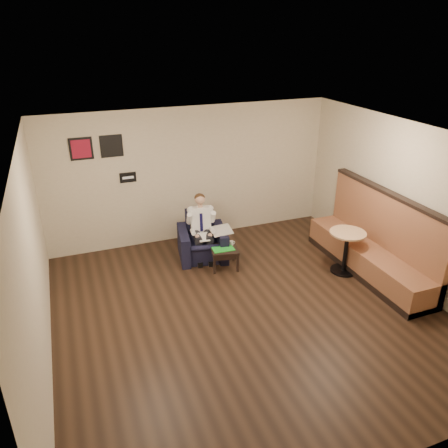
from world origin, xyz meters
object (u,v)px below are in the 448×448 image
object	(u,v)px
seated_man	(203,232)
cafe_table	(345,252)
smartphone	(225,244)
banquette	(372,235)
side_table	(224,257)
armchair	(202,237)
coffee_mug	(232,243)
green_folder	(223,248)

from	to	relation	value
seated_man	cafe_table	xyz separation A→B (m)	(2.32, -1.37, -0.19)
smartphone	cafe_table	xyz separation A→B (m)	(1.97, -1.08, 0.00)
banquette	cafe_table	world-z (taller)	banquette
side_table	banquette	size ratio (longest dim) A/B	0.17
armchair	side_table	bearing A→B (deg)	-53.84
armchair	coffee_mug	distance (m)	0.63
armchair	side_table	size ratio (longest dim) A/B	1.85
armchair	banquette	bearing A→B (deg)	-21.21
green_folder	cafe_table	xyz separation A→B (m)	(2.07, -0.94, -0.00)
green_folder	armchair	bearing A→B (deg)	112.96
coffee_mug	cafe_table	bearing A→B (deg)	-28.90
green_folder	smartphone	distance (m)	0.18
seated_man	banquette	bearing A→B (deg)	-19.24
smartphone	banquette	world-z (taller)	banquette
side_table	cafe_table	world-z (taller)	cafe_table
cafe_table	armchair	bearing A→B (deg)	147.19
armchair	coffee_mug	world-z (taller)	armchair
smartphone	green_folder	bearing A→B (deg)	-103.96
seated_man	coffee_mug	size ratio (longest dim) A/B	14.17
side_table	green_folder	world-z (taller)	green_folder
seated_man	smartphone	bearing A→B (deg)	-28.95
seated_man	banquette	xyz separation A→B (m)	(2.72, -1.53, 0.16)
coffee_mug	smartphone	world-z (taller)	coffee_mug
coffee_mug	green_folder	bearing A→B (deg)	-157.51
coffee_mug	smartphone	xyz separation A→B (m)	(-0.11, 0.06, -0.04)
side_table	coffee_mug	size ratio (longest dim) A/B	5.79
armchair	cafe_table	xyz separation A→B (m)	(2.30, -1.48, -0.03)
green_folder	coffee_mug	world-z (taller)	coffee_mug
armchair	seated_man	world-z (taller)	seated_man
armchair	coffee_mug	bearing A→B (deg)	-36.03
seated_man	coffee_mug	bearing A→B (deg)	-26.68
coffee_mug	cafe_table	size ratio (longest dim) A/B	0.10
seated_man	green_folder	distance (m)	0.53
side_table	smartphone	size ratio (longest dim) A/B	3.93
banquette	seated_man	bearing A→B (deg)	150.70
smartphone	side_table	bearing A→B (deg)	-97.35
green_folder	banquette	distance (m)	2.73
seated_man	green_folder	bearing A→B (deg)	-49.73
armchair	side_table	world-z (taller)	armchair
coffee_mug	banquette	world-z (taller)	banquette
cafe_table	side_table	bearing A→B (deg)	154.95
green_folder	smartphone	bearing A→B (deg)	54.84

